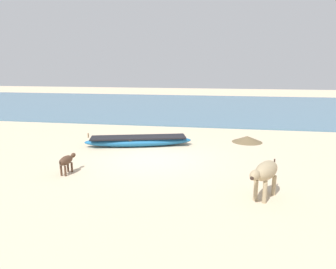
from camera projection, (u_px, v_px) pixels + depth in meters
name	position (u px, v px, depth m)	size (l,w,h in m)	color
ground	(153.00, 159.00, 12.24)	(80.00, 80.00, 0.00)	beige
sea_water	(194.00, 106.00, 28.25)	(60.00, 20.00, 0.08)	slate
fishing_boat_2	(138.00, 141.00, 14.16)	(4.89, 2.21, 0.64)	#1E669E
cow_adult_dun	(265.00, 173.00, 8.43)	(1.03, 1.50, 1.04)	tan
calf_near_dark	(67.00, 161.00, 10.47)	(0.33, 0.97, 0.63)	#4C3323
debris_pile_0	(247.00, 139.00, 14.93)	(1.44, 1.44, 0.29)	brown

